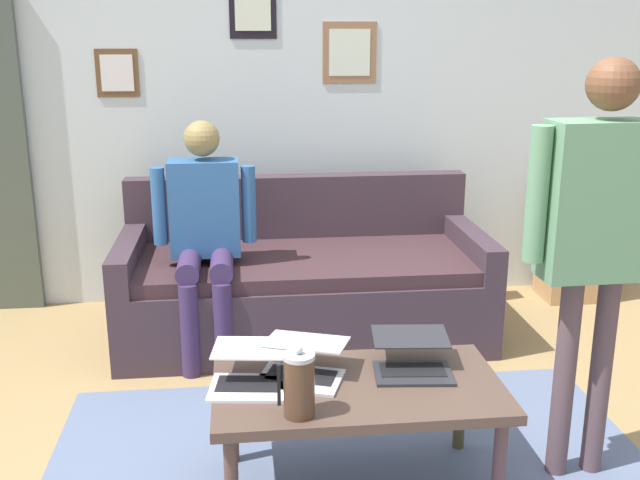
% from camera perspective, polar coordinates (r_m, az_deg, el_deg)
% --- Properties ---
extents(ground_plane, '(7.68, 7.68, 0.00)m').
position_cam_1_polar(ground_plane, '(3.15, 0.70, -17.66)').
color(ground_plane, '#9D7E4F').
extents(back_wall, '(7.04, 0.11, 2.70)m').
position_cam_1_polar(back_wall, '(4.83, -2.51, 11.23)').
color(back_wall, silver).
rests_on(back_wall, ground_plane).
extents(couch, '(2.08, 0.94, 0.88)m').
position_cam_1_polar(couch, '(4.36, -1.32, -3.39)').
color(couch, '#3C2C35').
rests_on(couch, ground_plane).
extents(coffee_table, '(1.09, 0.61, 0.45)m').
position_cam_1_polar(coffee_table, '(2.89, 2.92, -11.82)').
color(coffee_table, '#503B31').
rests_on(coffee_table, ground_plane).
extents(laptop_left, '(0.33, 0.34, 0.12)m').
position_cam_1_polar(laptop_left, '(2.97, 7.07, -9.11)').
color(laptop_left, '#28282D').
rests_on(laptop_left, coffee_table).
extents(laptop_center, '(0.40, 0.40, 0.13)m').
position_cam_1_polar(laptop_center, '(2.90, -1.37, -9.59)').
color(laptop_center, silver).
rests_on(laptop_center, coffee_table).
extents(laptop_right, '(0.32, 0.36, 0.12)m').
position_cam_1_polar(laptop_right, '(2.85, -5.47, -10.14)').
color(laptop_right, silver).
rests_on(laptop_right, coffee_table).
extents(french_press, '(0.13, 0.11, 0.26)m').
position_cam_1_polar(french_press, '(2.60, -1.62, -11.01)').
color(french_press, '#4C3323').
rests_on(french_press, coffee_table).
extents(side_shelf, '(0.42, 0.32, 0.74)m').
position_cam_1_polar(side_shelf, '(5.20, 19.00, -0.30)').
color(side_shelf, tan).
rests_on(side_shelf, ground_plane).
extents(flower_vase, '(0.09, 0.07, 0.46)m').
position_cam_1_polar(flower_vase, '(5.09, 19.54, 5.40)').
color(flower_vase, brown).
rests_on(flower_vase, side_shelf).
extents(person_standing, '(0.58, 0.19, 1.65)m').
position_cam_1_polar(person_standing, '(2.95, 20.58, 1.42)').
color(person_standing, '#584349').
rests_on(person_standing, ground_plane).
extents(person_seated, '(0.55, 0.51, 1.28)m').
position_cam_1_polar(person_seated, '(4.01, -8.82, 1.05)').
color(person_seated, '#3A284F').
rests_on(person_seated, ground_plane).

